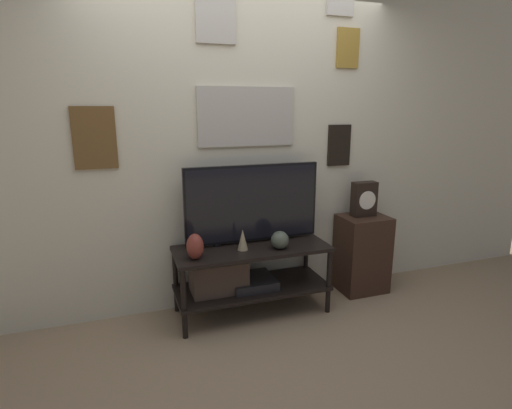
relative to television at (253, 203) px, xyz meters
name	(u,v)px	position (x,y,z in m)	size (l,w,h in m)	color
ground_plane	(264,328)	(-0.04, -0.39, -0.90)	(12.00, 12.00, 0.00)	#997F60
wall_back	(240,144)	(-0.04, 0.19, 0.46)	(6.40, 0.08, 2.70)	beige
media_console	(239,273)	(-0.15, -0.11, -0.54)	(1.24, 0.48, 0.56)	black
television	(253,203)	(0.00, 0.00, 0.00)	(1.11, 0.05, 0.64)	black
vase_urn_stoneware	(195,247)	(-0.52, -0.21, -0.24)	(0.13, 0.14, 0.19)	brown
vase_round_glass	(280,240)	(0.15, -0.21, -0.26)	(0.14, 0.14, 0.14)	#4C5647
vase_slim_bronze	(243,240)	(-0.13, -0.14, -0.25)	(0.08, 0.08, 0.16)	tan
side_table	(362,253)	(1.04, -0.04, -0.54)	(0.42, 0.34, 0.70)	#382319
mantel_clock	(364,199)	(1.04, -0.01, -0.04)	(0.22, 0.11, 0.31)	black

